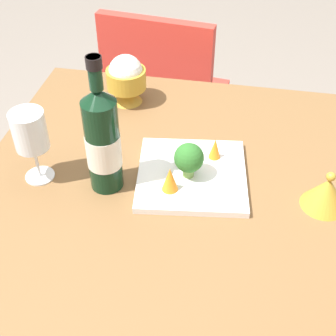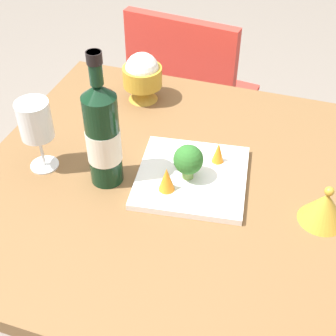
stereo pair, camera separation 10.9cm
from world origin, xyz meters
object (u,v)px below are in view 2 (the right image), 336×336
(rice_bowl, at_px, (142,76))
(chair_by_wall, at_px, (187,93))
(wine_glass, at_px, (35,122))
(wine_bottle, at_px, (103,135))
(carrot_garnish_right, at_px, (218,152))
(carrot_garnish_left, at_px, (167,179))
(rice_bowl_lid, at_px, (324,207))
(serving_plate, at_px, (192,177))
(broccoli_floret, at_px, (189,159))

(rice_bowl, bearing_deg, chair_by_wall, -3.50)
(wine_glass, bearing_deg, wine_bottle, -88.45)
(rice_bowl, distance_m, carrot_garnish_right, 0.36)
(rice_bowl, height_order, carrot_garnish_left, rice_bowl)
(chair_by_wall, distance_m, rice_bowl_lid, 0.91)
(rice_bowl_lid, relative_size, carrot_garnish_left, 1.68)
(chair_by_wall, xyz_separation_m, wine_glass, (-0.74, 0.15, 0.34))
(carrot_garnish_right, bearing_deg, rice_bowl_lid, -112.02)
(rice_bowl, distance_m, serving_plate, 0.37)
(chair_by_wall, bearing_deg, wine_bottle, -81.67)
(rice_bowl_lid, height_order, serving_plate, rice_bowl_lid)
(wine_bottle, height_order, broccoli_floret, wine_bottle)
(chair_by_wall, distance_m, rice_bowl, 0.48)
(wine_bottle, xyz_separation_m, rice_bowl_lid, (0.02, -0.48, -0.09))
(wine_bottle, height_order, carrot_garnish_left, wine_bottle)
(serving_plate, bearing_deg, rice_bowl, 38.16)
(wine_bottle, distance_m, serving_plate, 0.23)
(serving_plate, xyz_separation_m, broccoli_floret, (-0.01, 0.01, 0.06))
(chair_by_wall, bearing_deg, serving_plate, -66.28)
(chair_by_wall, bearing_deg, rice_bowl_lid, -48.08)
(broccoli_floret, height_order, carrot_garnish_right, broccoli_floret)
(rice_bowl, xyz_separation_m, serving_plate, (-0.29, -0.23, -0.07))
(wine_bottle, distance_m, rice_bowl_lid, 0.49)
(chair_by_wall, relative_size, rice_bowl, 6.00)
(broccoli_floret, bearing_deg, rice_bowl_lid, -95.47)
(wine_glass, bearing_deg, carrot_garnish_right, -72.18)
(carrot_garnish_left, bearing_deg, rice_bowl, 27.89)
(serving_plate, relative_size, broccoli_floret, 3.26)
(chair_by_wall, height_order, carrot_garnish_right, chair_by_wall)
(broccoli_floret, bearing_deg, wine_glass, 99.00)
(wine_bottle, relative_size, serving_plate, 1.15)
(broccoli_floret, height_order, carrot_garnish_left, broccoli_floret)
(broccoli_floret, bearing_deg, chair_by_wall, 15.96)
(wine_glass, xyz_separation_m, carrot_garnish_left, (-0.00, -0.31, -0.08))
(wine_bottle, relative_size, carrot_garnish_left, 5.43)
(wine_bottle, bearing_deg, carrot_garnish_left, -92.84)
(carrot_garnish_right, bearing_deg, wine_glass, 107.82)
(rice_bowl_lid, xyz_separation_m, carrot_garnish_left, (-0.03, 0.34, 0.01))
(chair_by_wall, xyz_separation_m, wine_bottle, (-0.74, -0.02, 0.34))
(chair_by_wall, height_order, carrot_garnish_left, chair_by_wall)
(wine_glass, relative_size, serving_plate, 0.64)
(rice_bowl, bearing_deg, broccoli_floret, -143.38)
(carrot_garnish_left, bearing_deg, wine_glass, 89.46)
(carrot_garnish_right, bearing_deg, chair_by_wall, 21.96)
(rice_bowl_lid, xyz_separation_m, serving_plate, (0.04, 0.30, -0.03))
(wine_bottle, bearing_deg, carrot_garnish_right, -62.21)
(carrot_garnish_left, bearing_deg, carrot_garnish_right, -33.18)
(rice_bowl, relative_size, carrot_garnish_right, 2.66)
(carrot_garnish_left, height_order, carrot_garnish_right, carrot_garnish_left)
(serving_plate, bearing_deg, wine_glass, 100.05)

